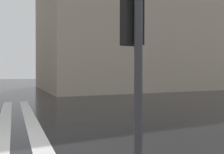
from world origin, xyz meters
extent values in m
plane|color=black|center=(0.00, 0.00, 0.00)|extent=(220.00, 220.00, 0.00)
cube|color=silver|center=(4.00, -0.58, 0.00)|extent=(13.00, 0.50, 0.01)
cube|color=silver|center=(4.00, 0.42, 0.00)|extent=(13.00, 0.50, 0.01)
cube|color=tan|center=(22.00, -16.06, 9.02)|extent=(19.00, 25.50, 18.05)
cylinder|color=#333338|center=(-3.56, -1.54, 1.66)|extent=(0.12, 0.12, 3.03)
cube|color=black|center=(-3.38, -1.54, 2.75)|extent=(0.22, 0.30, 0.85)
sphere|color=red|center=(-3.26, -1.54, 3.03)|extent=(0.17, 0.17, 0.17)
sphere|color=orange|center=(-3.26, -1.54, 2.75)|extent=(0.17, 0.17, 0.17)
sphere|color=green|center=(-3.26, -1.54, 2.47)|extent=(0.17, 0.17, 0.17)
camera|label=1|loc=(-6.20, 0.09, 1.88)|focal=34.59mm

